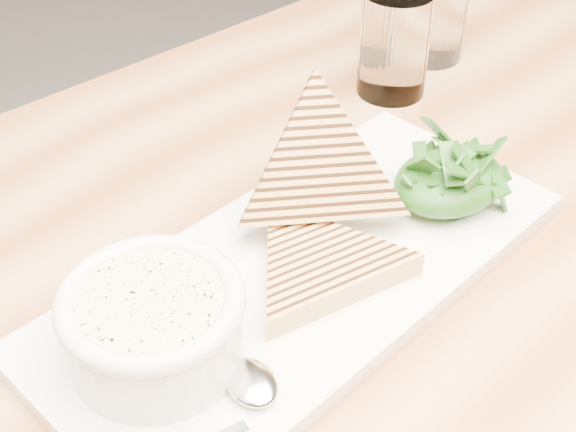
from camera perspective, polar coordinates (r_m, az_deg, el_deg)
table_top at (r=0.70m, az=11.95°, el=-1.74°), size 1.29×0.91×0.04m
table_leg_br at (r=1.46m, az=14.74°, el=3.83°), size 0.06×0.06×0.70m
platter at (r=0.62m, az=1.15°, el=-4.02°), size 0.45×0.25×0.01m
soup_bowl at (r=0.54m, az=-9.43°, el=-8.22°), size 0.11×0.11×0.05m
soup at (r=0.52m, az=-9.75°, el=-6.13°), size 0.10×0.10×0.01m
bowl_rim at (r=0.52m, az=-9.78°, el=-5.98°), size 0.12×0.12×0.01m
sandwich_flat at (r=0.60m, az=2.27°, el=-3.49°), size 0.17×0.17×0.02m
sandwich_lean at (r=0.62m, az=2.32°, el=3.24°), size 0.21×0.21×0.18m
salad_base at (r=0.67m, az=11.37°, el=2.46°), size 0.10×0.08×0.04m
arugula_pile at (r=0.67m, az=11.45°, el=2.97°), size 0.11×0.10×0.05m
spoon_bowl at (r=0.53m, az=-2.64°, el=-11.73°), size 0.04×0.05×0.01m
glass_near at (r=0.83m, az=7.56°, el=12.05°), size 0.07×0.07×0.11m
glass_far at (r=0.91m, az=10.32°, el=14.36°), size 0.07×0.07×0.11m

